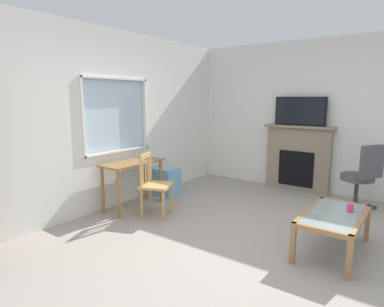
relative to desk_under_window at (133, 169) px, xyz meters
The scene contains 11 objects.
ground 2.13m from the desk_under_window, 96.87° to the right, with size 6.55×5.75×0.02m, color #9E9389.
wall_back_with_window 0.85m from the desk_under_window, 126.80° to the left, with size 5.55×0.15×2.67m.
wall_right 3.37m from the desk_under_window, 38.01° to the right, with size 0.12×4.95×2.67m, color silver.
desk_under_window is the anchor object (origin of this frame).
wooden_chair 0.54m from the desk_under_window, 99.61° to the right, with size 0.54×0.53×0.90m.
plastic_drawer_unit 0.91m from the desk_under_window, ahead, with size 0.35×0.40×0.46m, color #72ADDB.
fireplace 2.98m from the desk_under_window, 35.01° to the right, with size 0.26×1.22×1.18m.
tv 3.08m from the desk_under_window, 35.22° to the right, with size 0.06×0.89×0.50m.
office_chair 3.44m from the desk_under_window, 55.70° to the right, with size 0.61×0.62×1.00m.
coffee_table 2.86m from the desk_under_window, 85.02° to the right, with size 1.08×0.58×0.44m.
sippy_cup 3.00m from the desk_under_window, 82.10° to the right, with size 0.07×0.07×0.09m, color #DB3D84.
Camera 1 is at (-3.14, -1.56, 1.67)m, focal length 30.65 mm.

